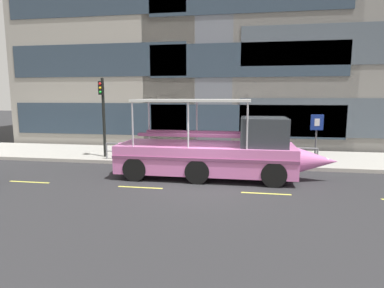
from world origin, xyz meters
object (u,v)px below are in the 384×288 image
(parking_sign, at_px, (316,131))
(duck_tour_boat, at_px, (218,152))
(traffic_light_pole, at_px, (103,110))
(pedestrian_near_bow, at_px, (281,141))

(parking_sign, relative_size, duck_tour_boat, 0.26)
(parking_sign, distance_m, duck_tour_boat, 5.33)
(traffic_light_pole, height_order, duck_tour_boat, traffic_light_pole)
(parking_sign, height_order, pedestrian_near_bow, parking_sign)
(traffic_light_pole, relative_size, duck_tour_boat, 0.46)
(parking_sign, relative_size, pedestrian_near_bow, 1.55)
(duck_tour_boat, relative_size, pedestrian_near_bow, 5.91)
(parking_sign, bearing_deg, traffic_light_pole, 178.94)
(traffic_light_pole, bearing_deg, parking_sign, -1.06)
(parking_sign, distance_m, pedestrian_near_bow, 2.09)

